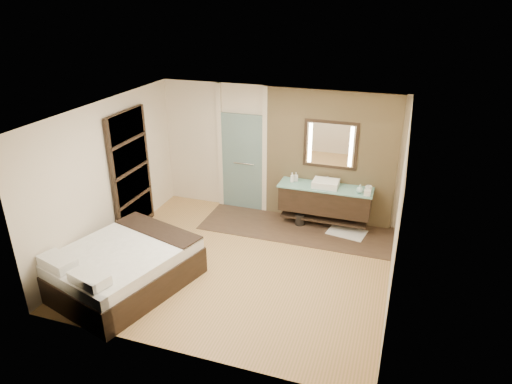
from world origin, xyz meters
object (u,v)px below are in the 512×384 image
(vanity, at_px, (325,199))
(waste_bin, at_px, (300,220))
(mirror_unit, at_px, (330,145))
(bed, at_px, (123,267))

(vanity, relative_size, waste_bin, 7.55)
(mirror_unit, relative_size, waste_bin, 4.33)
(bed, relative_size, waste_bin, 10.23)
(vanity, height_order, bed, vanity)
(waste_bin, bearing_deg, bed, -127.00)
(bed, bearing_deg, vanity, 65.22)
(mirror_unit, distance_m, bed, 4.46)
(vanity, bearing_deg, waste_bin, -163.19)
(mirror_unit, relative_size, bed, 0.42)
(vanity, bearing_deg, mirror_unit, 90.00)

